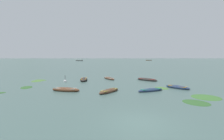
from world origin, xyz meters
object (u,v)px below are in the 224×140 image
(rowboat_2, at_px, (151,90))
(rowboat_5, at_px, (66,90))
(ferry_1, at_px, (149,60))
(rowboat_1, at_px, (178,87))
(rowboat_0, at_px, (147,80))
(rowboat_4, at_px, (109,78))
(rowboat_6, at_px, (109,91))
(mooring_buoy, at_px, (65,81))
(rowboat_3, at_px, (84,80))
(ferry_0, at_px, (79,61))

(rowboat_2, xyz_separation_m, rowboat_5, (-9.88, 1.13, 0.04))
(rowboat_2, distance_m, ferry_1, 214.90)
(rowboat_1, bearing_deg, ferry_1, 72.77)
(rowboat_0, bearing_deg, rowboat_4, 157.46)
(rowboat_0, bearing_deg, rowboat_2, -105.15)
(rowboat_2, height_order, rowboat_5, rowboat_5)
(rowboat_6, bearing_deg, mooring_buoy, 125.57)
(rowboat_0, bearing_deg, ferry_1, 71.72)
(ferry_1, bearing_deg, rowboat_4, -110.18)
(rowboat_2, bearing_deg, ferry_1, 71.86)
(rowboat_2, height_order, rowboat_6, rowboat_6)
(rowboat_3, bearing_deg, rowboat_1, -34.70)
(rowboat_4, distance_m, rowboat_6, 11.76)
(rowboat_1, bearing_deg, ferry_0, 98.62)
(rowboat_6, bearing_deg, ferry_1, 70.63)
(rowboat_4, height_order, rowboat_5, rowboat_5)
(rowboat_3, relative_size, mooring_buoy, 2.99)
(rowboat_3, distance_m, ferry_1, 208.32)
(rowboat_0, distance_m, rowboat_5, 14.67)
(rowboat_2, bearing_deg, rowboat_5, 173.49)
(rowboat_1, relative_size, mooring_buoy, 2.59)
(rowboat_1, height_order, rowboat_6, rowboat_1)
(rowboat_3, height_order, ferry_0, ferry_0)
(rowboat_0, relative_size, rowboat_6, 1.13)
(rowboat_0, xyz_separation_m, ferry_1, (64.47, 195.15, 0.28))
(rowboat_3, distance_m, rowboat_5, 8.97)
(rowboat_1, xyz_separation_m, rowboat_4, (-7.86, 10.26, -0.01))
(rowboat_3, distance_m, mooring_buoy, 3.12)
(rowboat_3, height_order, rowboat_4, rowboat_3)
(rowboat_1, relative_size, rowboat_3, 0.87)
(rowboat_6, bearing_deg, rowboat_0, 51.14)
(ferry_0, bearing_deg, mooring_buoy, -85.85)
(rowboat_0, bearing_deg, rowboat_6, -128.86)
(rowboat_5, relative_size, ferry_1, 0.43)
(rowboat_2, height_order, ferry_0, ferry_0)
(rowboat_1, bearing_deg, rowboat_4, 127.46)
(rowboat_5, bearing_deg, ferry_1, 69.29)
(rowboat_1, xyz_separation_m, rowboat_2, (-4.02, -1.42, -0.02))
(rowboat_0, relative_size, rowboat_2, 1.05)
(rowboat_2, bearing_deg, ferry_0, 97.35)
(rowboat_1, xyz_separation_m, rowboat_5, (-13.90, -0.29, 0.02))
(rowboat_0, xyz_separation_m, ferry_0, (-26.63, 178.31, 0.28))
(rowboat_3, relative_size, ferry_1, 0.44)
(rowboat_3, xyz_separation_m, rowboat_4, (4.47, 1.72, -0.06))
(rowboat_3, relative_size, ferry_0, 0.43)
(rowboat_4, bearing_deg, rowboat_3, -158.94)
(ferry_0, xyz_separation_m, ferry_1, (91.10, 16.84, 0.00))
(ferry_1, distance_m, mooring_buoy, 210.41)
(rowboat_6, relative_size, ferry_1, 0.39)
(rowboat_3, bearing_deg, rowboat_5, -100.03)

